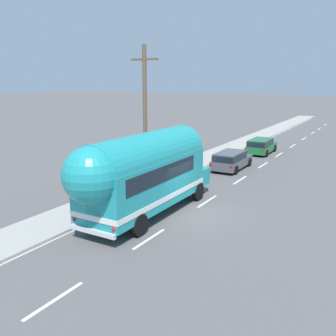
{
  "coord_description": "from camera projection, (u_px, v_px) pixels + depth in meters",
  "views": [
    {
      "loc": [
        8.27,
        -16.04,
        6.64
      ],
      "look_at": [
        -1.48,
        0.5,
        2.09
      ],
      "focal_mm": 40.39,
      "sensor_mm": 36.0,
      "label": 1
    }
  ],
  "objects": [
    {
      "name": "car_second",
      "position": [
        261.0,
        145.0,
        34.12
      ],
      "size": [
        1.95,
        4.28,
        1.37
      ],
      "color": "#196633",
      "rests_on": "ground"
    },
    {
      "name": "utility_pole",
      "position": [
        145.0,
        118.0,
        21.96
      ],
      "size": [
        1.8,
        0.24,
        8.5
      ],
      "color": "brown",
      "rests_on": "ground"
    },
    {
      "name": "car_lead",
      "position": [
        231.0,
        159.0,
        28.17
      ],
      "size": [
        1.94,
        4.45,
        1.37
      ],
      "color": "#474C51",
      "rests_on": "ground"
    },
    {
      "name": "lane_markings",
      "position": [
        235.0,
        161.0,
        31.09
      ],
      "size": [
        3.57,
        80.0,
        0.01
      ],
      "color": "silver",
      "rests_on": "ground"
    },
    {
      "name": "ground_plane",
      "position": [
        188.0,
        214.0,
        19.07
      ],
      "size": [
        300.0,
        300.0,
        0.0
      ],
      "primitive_type": "plane",
      "color": "#565454"
    },
    {
      "name": "sidewalk_slab",
      "position": [
        193.0,
        164.0,
        29.79
      ],
      "size": [
        2.66,
        90.0,
        0.15
      ],
      "primitive_type": "cube",
      "color": "#9E9B93",
      "rests_on": "ground"
    },
    {
      "name": "painted_bus",
      "position": [
        141.0,
        172.0,
        18.04
      ],
      "size": [
        2.61,
        10.29,
        4.12
      ],
      "color": "teal",
      "rests_on": "ground"
    }
  ]
}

